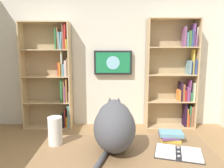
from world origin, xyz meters
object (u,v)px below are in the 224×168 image
object	(u,v)px
bookshelf_left	(177,76)
paper_towel_roll	(55,131)
wall_mounted_tv	(113,63)
desk_book_stack	(170,136)
cat	(114,124)
open_binder	(178,153)
bookshelf_right	(53,76)

from	to	relation	value
bookshelf_left	paper_towel_roll	distance (m)	2.88
wall_mounted_tv	desk_book_stack	size ratio (longest dim) A/B	3.48
bookshelf_left	cat	bearing A→B (deg)	62.80
bookshelf_left	open_binder	distance (m)	2.62
open_binder	desk_book_stack	bearing A→B (deg)	-91.72
bookshelf_left	cat	distance (m)	2.68
wall_mounted_tv	cat	size ratio (longest dim) A/B	1.20
wall_mounted_tv	paper_towel_roll	xyz separation A→B (m)	(0.48, 2.41, -0.40)
cat	paper_towel_roll	distance (m)	0.48
bookshelf_left	open_binder	xyz separation A→B (m)	(0.76, 2.49, -0.26)
bookshelf_right	wall_mounted_tv	size ratio (longest dim) A/B	2.76
wall_mounted_tv	desk_book_stack	bearing A→B (deg)	100.97
paper_towel_roll	desk_book_stack	xyz separation A→B (m)	(-0.93, -0.07, -0.07)
bookshelf_right	desk_book_stack	world-z (taller)	bookshelf_right
bookshelf_left	wall_mounted_tv	xyz separation A→B (m)	(1.21, -0.08, 0.25)
cat	open_binder	distance (m)	0.51
bookshelf_left	paper_towel_roll	bearing A→B (deg)	54.00
open_binder	desk_book_stack	size ratio (longest dim) A/B	1.84
desk_book_stack	bookshelf_left	bearing A→B (deg)	-108.54
paper_towel_roll	bookshelf_left	bearing A→B (deg)	-126.00
cat	open_binder	size ratio (longest dim) A/B	1.58
cat	desk_book_stack	xyz separation A→B (m)	(-0.47, -0.13, -0.15)
bookshelf_left	bookshelf_right	size ratio (longest dim) A/B	1.03
wall_mounted_tv	cat	distance (m)	2.48
wall_mounted_tv	open_binder	world-z (taller)	wall_mounted_tv
bookshelf_right	cat	world-z (taller)	bookshelf_right
wall_mounted_tv	bookshelf_right	bearing A→B (deg)	4.11
bookshelf_right	cat	size ratio (longest dim) A/B	3.30
bookshelf_right	wall_mounted_tv	xyz separation A→B (m)	(-1.12, -0.08, 0.25)
wall_mounted_tv	open_binder	distance (m)	2.66
bookshelf_right	open_binder	distance (m)	2.96
wall_mounted_tv	paper_towel_roll	bearing A→B (deg)	78.70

